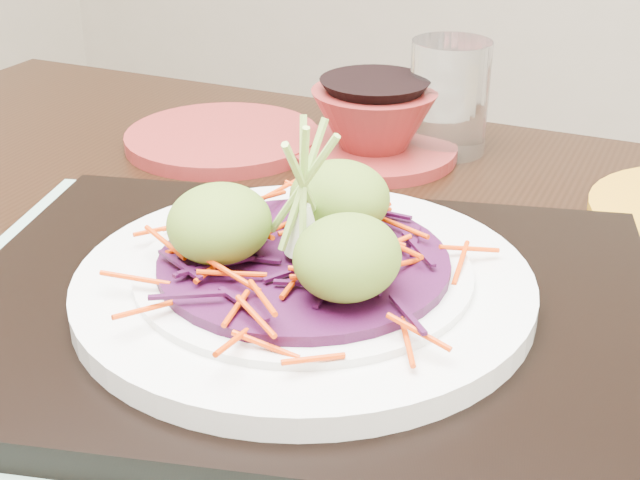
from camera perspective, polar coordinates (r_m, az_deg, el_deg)
The scene contains 11 objects.
dining_table at distance 0.67m, azimuth -0.09°, elevation -10.33°, with size 1.26×0.90×0.74m.
placemat at distance 0.57m, azimuth -1.01°, elevation -5.51°, with size 0.51×0.40×0.00m, color gray.
serving_tray at distance 0.57m, azimuth -1.02°, elevation -4.47°, with size 0.44×0.33×0.02m, color black.
white_plate at distance 0.56m, azimuth -1.03°, elevation -2.76°, with size 0.29×0.29×0.02m.
cabbage_bed at distance 0.55m, azimuth -1.05°, elevation -1.44°, with size 0.18×0.18×0.01m, color #3A0B30.
carrot_julienne at distance 0.55m, azimuth -1.05°, elevation -0.62°, with size 0.22×0.22×0.01m, color red, non-canonical shape.
guacamole_scoops at distance 0.54m, azimuth -1.11°, elevation 0.93°, with size 0.16×0.14×0.05m.
scallion_garnish at distance 0.53m, azimuth -1.09°, elevation 3.10°, with size 0.07×0.07×0.10m, color #91C04C, non-canonical shape.
terracotta_side_plate at distance 0.88m, azimuth -6.26°, elevation 6.48°, with size 0.19×0.19×0.01m, color maroon.
water_glass at distance 0.86m, azimuth 8.25°, elevation 9.05°, with size 0.07×0.07×0.11m, color white.
terracotta_bowl_set at distance 0.84m, azimuth 3.47°, elevation 7.19°, with size 0.17×0.17×0.07m.
Camera 1 is at (0.37, -0.36, 1.05)m, focal length 50.00 mm.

